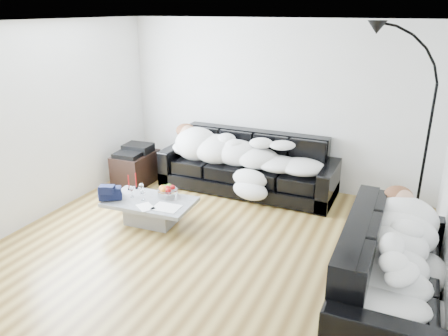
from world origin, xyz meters
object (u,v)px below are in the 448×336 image
at_px(sleeper_back, 247,152).
at_px(stereo, 135,150).
at_px(wine_glass_c, 143,195).
at_px(av_cabinet, 136,168).
at_px(wine_glass_b, 132,192).
at_px(coffee_table, 151,212).
at_px(sofa_back, 248,163).
at_px(sleeper_right, 396,249).
at_px(candle_left, 129,183).
at_px(candle_right, 136,181).
at_px(sofa_right, 393,268).
at_px(floor_lamp, 428,140).
at_px(wine_glass_a, 141,189).
at_px(fruit_bowl, 168,191).

distance_m(sleeper_back, stereo, 1.83).
distance_m(wine_glass_c, av_cabinet, 1.50).
distance_m(wine_glass_b, av_cabinet, 1.37).
bearing_deg(coffee_table, av_cabinet, 132.16).
bearing_deg(sofa_back, sleeper_back, -90.00).
bearing_deg(sleeper_right, stereo, 67.79).
distance_m(candle_left, av_cabinet, 1.12).
bearing_deg(sleeper_right, wine_glass_b, 80.92).
bearing_deg(candle_right, sofa_right, -12.99).
bearing_deg(wine_glass_c, av_cabinet, 129.00).
distance_m(sleeper_back, wine_glass_b, 1.89).
relative_size(av_cabinet, floor_lamp, 0.33).
height_order(sleeper_right, wine_glass_a, sleeper_right).
relative_size(candle_left, candle_right, 0.94).
bearing_deg(av_cabinet, candle_right, -54.27).
xyz_separation_m(wine_glass_a, candle_left, (-0.24, 0.05, 0.03)).
bearing_deg(floor_lamp, sofa_back, -162.26).
bearing_deg(wine_glass_a, coffee_table, -30.96).
distance_m(sofa_back, candle_left, 1.87).
xyz_separation_m(sleeper_back, sleeper_right, (2.31, -2.09, -0.00)).
relative_size(sleeper_right, fruit_bowl, 6.81).
bearing_deg(floor_lamp, stereo, -155.83).
distance_m(wine_glass_c, candle_left, 0.43).
relative_size(sofa_back, fruit_bowl, 10.05).
bearing_deg(stereo, floor_lamp, 2.11).
xyz_separation_m(sofa_back, wine_glass_a, (-0.98, -1.47, -0.03)).
xyz_separation_m(wine_glass_c, candle_right, (-0.31, 0.29, 0.04)).
xyz_separation_m(sleeper_right, wine_glass_b, (-3.35, 0.53, -0.23)).
height_order(wine_glass_a, wine_glass_b, wine_glass_a).
relative_size(sofa_back, wine_glass_c, 17.78).
xyz_separation_m(sleeper_right, coffee_table, (-3.07, 0.54, -0.48)).
xyz_separation_m(sofa_back, candle_right, (-1.15, -1.34, 0.01)).
bearing_deg(wine_glass_b, candle_right, 113.46).
height_order(wine_glass_a, stereo, stereo).
bearing_deg(floor_lamp, sleeper_back, -161.10).
xyz_separation_m(fruit_bowl, stereo, (-1.17, 0.92, 0.15)).
bearing_deg(wine_glass_c, floor_lamp, 26.03).
bearing_deg(sofa_right, av_cabinet, 67.79).
bearing_deg(fruit_bowl, floor_lamp, 24.04).
height_order(sofa_back, wine_glass_c, sofa_back).
xyz_separation_m(fruit_bowl, wine_glass_c, (-0.23, -0.24, -0.01)).
xyz_separation_m(coffee_table, av_cabinet, (-1.02, 1.13, 0.09)).
relative_size(sleeper_back, candle_left, 10.78).
distance_m(sofa_right, wine_glass_a, 3.36).
xyz_separation_m(sofa_back, coffee_table, (-0.76, -1.60, -0.28)).
height_order(sofa_right, fruit_bowl, sofa_right).
bearing_deg(sofa_back, fruit_bowl, -113.77).
distance_m(sofa_back, wine_glass_b, 1.91).
xyz_separation_m(sofa_back, floor_lamp, (2.48, -0.01, 0.69)).
bearing_deg(fruit_bowl, av_cabinet, 141.90).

